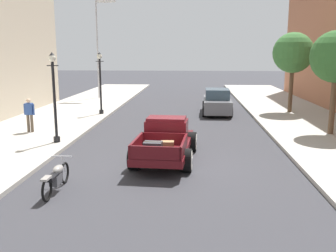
% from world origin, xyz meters
% --- Properties ---
extents(ground_plane, '(140.00, 140.00, 0.00)m').
position_xyz_m(ground_plane, '(0.00, 0.00, 0.00)').
color(ground_plane, '#333338').
extents(hotrod_truck_maroon, '(2.39, 5.02, 1.58)m').
position_xyz_m(hotrod_truck_maroon, '(-0.22, 0.64, 0.75)').
color(hotrod_truck_maroon, '#510F14').
rests_on(hotrod_truck_maroon, ground).
extents(motorcycle_parked, '(0.62, 2.12, 0.93)m').
position_xyz_m(motorcycle_parked, '(-3.15, -3.13, 0.44)').
color(motorcycle_parked, black).
rests_on(motorcycle_parked, ground).
extents(car_background_grey, '(1.94, 4.34, 1.65)m').
position_xyz_m(car_background_grey, '(2.36, 11.35, 0.77)').
color(car_background_grey, slate).
rests_on(car_background_grey, ground).
extents(pedestrian_sidewalk_left, '(0.53, 0.22, 1.65)m').
position_xyz_m(pedestrian_sidewalk_left, '(-7.16, 4.27, 1.09)').
color(pedestrian_sidewalk_left, brown).
rests_on(pedestrian_sidewalk_left, sidewalk_left).
extents(street_lamp_near, '(0.50, 0.32, 3.85)m').
position_xyz_m(street_lamp_near, '(-5.11, 2.28, 2.39)').
color(street_lamp_near, black).
rests_on(street_lamp_near, sidewalk_left).
extents(street_lamp_far, '(0.50, 0.32, 3.85)m').
position_xyz_m(street_lamp_far, '(-5.03, 9.99, 2.39)').
color(street_lamp_far, black).
rests_on(street_lamp_far, sidewalk_left).
extents(flagpole, '(1.74, 0.16, 9.16)m').
position_xyz_m(flagpole, '(-7.06, 18.44, 5.77)').
color(flagpole, '#B2B2B7').
rests_on(flagpole, sidewalk_left).
extents(street_tree_second, '(2.57, 2.57, 5.10)m').
position_xyz_m(street_tree_second, '(7.12, 11.52, 3.94)').
color(street_tree_second, brown).
rests_on(street_tree_second, sidewalk_right).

